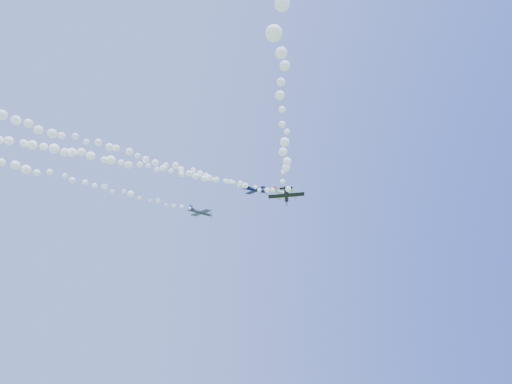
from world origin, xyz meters
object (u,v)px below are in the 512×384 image
object	(u,v)px
plane_white	(285,194)
plane_black	(286,195)
plane_grey	(201,212)
plane_navy	(256,190)

from	to	relation	value
plane_white	plane_black	distance (m)	34.30
plane_white	plane_grey	bearing A→B (deg)	164.44
plane_navy	plane_grey	size ratio (longest dim) A/B	1.08
plane_white	plane_grey	xyz separation A→B (m)	(-21.90, 3.45, -6.93)
plane_white	plane_grey	distance (m)	23.23
plane_navy	plane_white	bearing A→B (deg)	-43.72
plane_navy	plane_black	distance (m)	36.25
plane_white	plane_navy	bearing A→B (deg)	145.96
plane_grey	plane_navy	bearing A→B (deg)	-19.83
plane_black	plane_navy	bearing A→B (deg)	14.70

